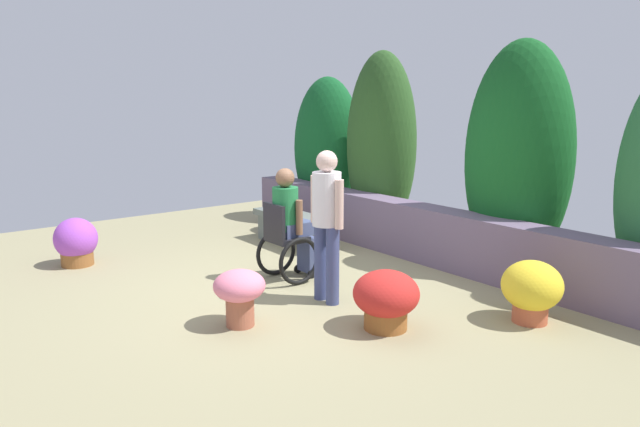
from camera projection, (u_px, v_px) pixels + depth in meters
ground_plane at (294, 288)px, 6.55m from camera, size 10.12×10.12×0.00m
stone_retaining_wall at (419, 232)px, 7.71m from camera, size 7.15×0.40×0.73m
hedge_backdrop at (438, 155)px, 8.04m from camera, size 6.83×1.06×2.81m
stone_bench at (293, 224)px, 8.43m from camera, size 1.43×0.47×0.46m
person_in_wheelchair at (290, 228)px, 6.78m from camera, size 0.53×0.66×1.33m
person_standing_companion at (327, 216)px, 5.97m from camera, size 0.49×0.30×1.60m
flower_pot_purple_near at (240, 291)px, 5.43m from camera, size 0.49×0.49×0.54m
flower_pot_terracotta_by_wall at (76, 242)px, 7.41m from camera, size 0.54×0.54×0.62m
flower_pot_red_accent at (532, 289)px, 5.52m from camera, size 0.57×0.57×0.61m
flower_pot_small_foreground at (386, 298)px, 5.37m from camera, size 0.62×0.62×0.56m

